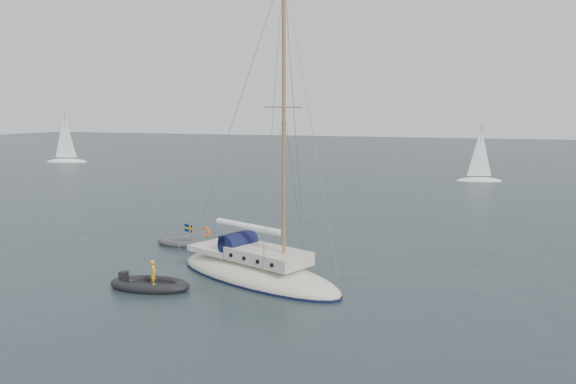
% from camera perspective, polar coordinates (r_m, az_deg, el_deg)
% --- Properties ---
extents(ground, '(300.00, 300.00, 0.00)m').
position_cam_1_polar(ground, '(29.92, 0.28, -7.57)').
color(ground, black).
rests_on(ground, ground).
extents(sailboat, '(10.52, 3.15, 14.99)m').
position_cam_1_polar(sailboat, '(27.47, -3.20, -6.58)').
color(sailboat, beige).
rests_on(sailboat, ground).
extents(dinghy, '(2.89, 1.30, 0.41)m').
position_cam_1_polar(dinghy, '(35.08, -11.03, -5.05)').
color(dinghy, '#46464A').
rests_on(dinghy, ground).
extents(rib, '(3.88, 1.76, 1.39)m').
position_cam_1_polar(rib, '(27.04, -13.89, -9.06)').
color(rib, black).
rests_on(rib, ground).
extents(distant_yacht_a, '(6.52, 3.48, 8.64)m').
position_cam_1_polar(distant_yacht_a, '(96.17, -21.69, 5.02)').
color(distant_yacht_a, white).
rests_on(distant_yacht_a, ground).
extents(distant_yacht_c, '(5.24, 2.80, 6.94)m').
position_cam_1_polar(distant_yacht_c, '(68.78, 18.92, 3.48)').
color(distant_yacht_c, white).
rests_on(distant_yacht_c, ground).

